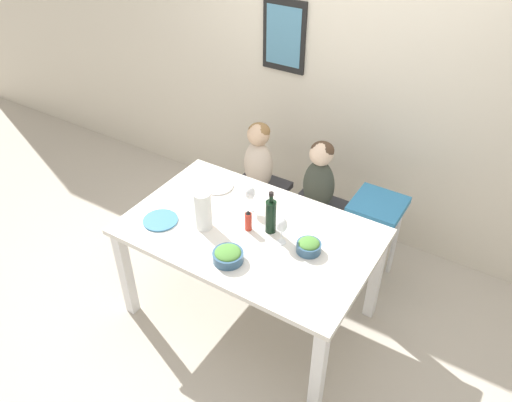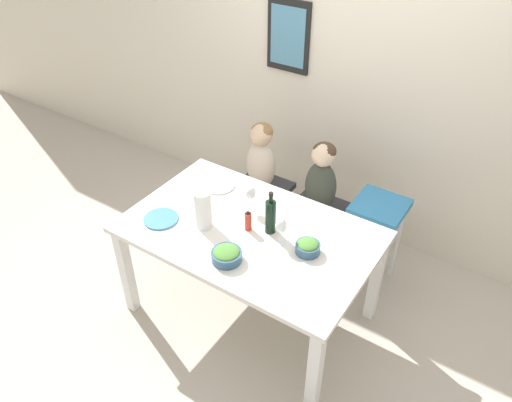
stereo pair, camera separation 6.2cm
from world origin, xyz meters
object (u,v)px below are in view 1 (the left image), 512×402
at_px(salad_bowl_large, 228,255).
at_px(chair_far_center, 316,215).
at_px(wine_glass_far, 250,194).
at_px(person_child_center, 320,175).
at_px(chair_far_left, 258,194).
at_px(wine_glass_near, 282,225).
at_px(salad_bowl_small, 309,246).
at_px(person_child_left, 258,155).
at_px(dinner_plate_front_left, 161,220).
at_px(dinner_plate_back_left, 217,186).
at_px(paper_towel_roll, 203,210).
at_px(chair_right_highchair, 376,219).
at_px(wine_bottle, 271,216).

bearing_deg(salad_bowl_large, chair_far_center, 86.78).
bearing_deg(wine_glass_far, person_child_center, 70.68).
height_order(chair_far_left, wine_glass_far, wine_glass_far).
xyz_separation_m(person_child_center, wine_glass_near, (0.12, -0.78, 0.13)).
bearing_deg(salad_bowl_small, person_child_left, 137.25).
relative_size(salad_bowl_large, salad_bowl_small, 1.22).
height_order(dinner_plate_front_left, dinner_plate_back_left, same).
height_order(chair_far_center, paper_towel_roll, paper_towel_roll).
distance_m(chair_far_left, salad_bowl_large, 1.25).
bearing_deg(chair_far_left, salad_bowl_small, -42.70).
distance_m(person_child_left, dinner_plate_front_left, 1.03).
distance_m(paper_towel_roll, wine_glass_near, 0.51).
height_order(salad_bowl_small, dinner_plate_front_left, salad_bowl_small).
distance_m(wine_glass_near, salad_bowl_large, 0.37).
distance_m(chair_far_left, chair_right_highchair, 1.01).
relative_size(paper_towel_roll, salad_bowl_small, 1.75).
bearing_deg(salad_bowl_small, wine_bottle, 172.16).
relative_size(chair_far_left, wine_glass_near, 2.53).
xyz_separation_m(person_child_center, salad_bowl_small, (0.30, -0.77, 0.04)).
bearing_deg(wine_glass_far, salad_bowl_large, -72.34).
relative_size(person_child_left, paper_towel_roll, 2.17).
bearing_deg(person_child_left, chair_far_center, -0.14).
xyz_separation_m(salad_bowl_large, dinner_plate_front_left, (-0.58, 0.07, -0.03)).
distance_m(chair_far_center, chair_right_highchair, 0.49).
bearing_deg(dinner_plate_front_left, wine_glass_near, 17.24).
bearing_deg(salad_bowl_small, dinner_plate_front_left, -164.97).
distance_m(chair_right_highchair, dinner_plate_front_left, 1.52).
height_order(person_child_center, paper_towel_roll, person_child_center).
height_order(paper_towel_roll, wine_glass_far, paper_towel_roll).
xyz_separation_m(chair_right_highchair, dinner_plate_front_left, (-1.11, -1.02, 0.21)).
distance_m(wine_bottle, dinner_plate_front_left, 0.73).
height_order(chair_right_highchair, dinner_plate_front_left, dinner_plate_front_left).
distance_m(wine_glass_near, salad_bowl_small, 0.20).
xyz_separation_m(wine_glass_far, salad_bowl_large, (0.15, -0.48, -0.09)).
xyz_separation_m(salad_bowl_small, dinner_plate_back_left, (-0.86, 0.26, -0.03)).
bearing_deg(chair_right_highchair, chair_far_left, 180.00).
height_order(chair_far_left, dinner_plate_front_left, dinner_plate_front_left).
relative_size(chair_right_highchair, person_child_center, 1.25).
bearing_deg(chair_far_left, paper_towel_roll, -79.97).
bearing_deg(salad_bowl_large, wine_bottle, 78.42).
distance_m(chair_far_left, salad_bowl_small, 1.20).
distance_m(person_child_left, wine_glass_near, 1.03).
relative_size(chair_far_left, paper_towel_roll, 1.80).
height_order(person_child_left, salad_bowl_large, person_child_left).
bearing_deg(chair_far_center, wine_bottle, -88.97).
xyz_separation_m(person_child_left, wine_bottle, (0.54, -0.73, 0.12)).
bearing_deg(wine_glass_far, chair_right_highchair, 41.88).
bearing_deg(dinner_plate_front_left, person_child_left, 83.65).
xyz_separation_m(chair_right_highchair, person_child_center, (-0.46, 0.00, 0.21)).
relative_size(wine_bottle, wine_glass_far, 1.60).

